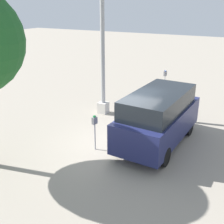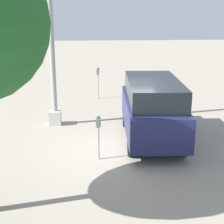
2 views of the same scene
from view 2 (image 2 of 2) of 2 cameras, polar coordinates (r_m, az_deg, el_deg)
ground_plane at (r=10.98m, az=1.08°, el=-6.47°), size 80.00×80.00×0.00m
parking_meter_near at (r=10.03m, az=-2.29°, el=-2.58°), size 0.22×0.14×1.37m
parking_meter_far at (r=17.08m, az=-2.34°, el=6.00°), size 0.22×0.14×1.56m
lamp_post at (r=12.99m, az=-9.91°, el=9.28°), size 0.44×0.44×6.90m
parked_van at (r=11.63m, az=6.74°, el=0.68°), size 4.52×2.03×2.10m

